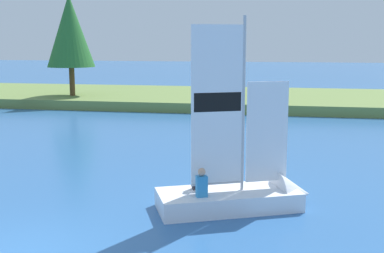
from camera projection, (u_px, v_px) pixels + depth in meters
The scene contains 3 objects.
shore_bank at pixel (207, 98), 35.76m from camera, with size 80.00×11.72×0.63m, color olive.
shoreline_tree_left at pixel (70, 31), 33.71m from camera, with size 3.28×3.28×6.96m.
sailboat at pixel (251, 192), 13.07m from camera, with size 4.41×2.97×5.46m.
Camera 1 is at (5.32, -8.68, 4.39)m, focal length 45.72 mm.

